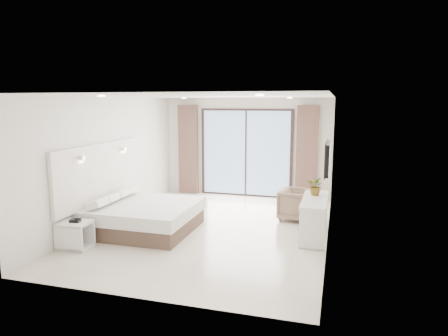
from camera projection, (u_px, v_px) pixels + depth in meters
The scene contains 8 objects.
ground at pixel (212, 229), 8.23m from camera, with size 6.20×6.20×0.00m, color beige.
room_shell at pixel (213, 149), 8.69m from camera, with size 4.62×6.22×2.72m.
bed at pixel (144, 216), 8.09m from camera, with size 2.00×1.90×0.70m.
nightstand at pixel (75, 235), 7.09m from camera, with size 0.55×0.46×0.49m.
phone at pixel (75, 221), 7.03m from camera, with size 0.17×0.13×0.06m, color black.
console_desk at pixel (314, 209), 7.62m from camera, with size 0.46×1.48×0.77m.
plant at pixel (316, 188), 7.85m from camera, with size 0.33×0.37×0.29m, color #33662D.
armchair at pixel (297, 203), 8.81m from camera, with size 0.73×0.69×0.75m, color #837056.
Camera 1 is at (2.41, -7.55, 2.58)m, focal length 32.00 mm.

